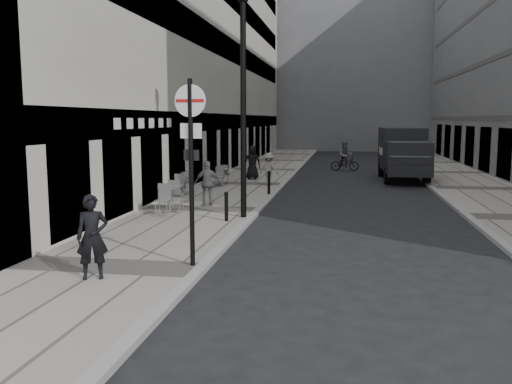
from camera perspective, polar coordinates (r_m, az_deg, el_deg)
ground at (r=9.05m, az=-10.88°, el=-13.40°), size 120.00×120.00×0.00m
sidewalk at (r=26.57m, az=-1.48°, el=0.80°), size 4.00×60.00×0.12m
far_sidewalk at (r=26.78m, az=22.31°, el=0.28°), size 4.00×60.00×0.12m
building_left at (r=34.12m, az=-6.29°, el=17.34°), size 4.00×45.00×18.00m
building_far at (r=64.39m, az=8.29°, el=14.51°), size 24.00×16.00×22.00m
walking_man at (r=11.07m, az=-16.85°, el=-4.55°), size 0.72×0.61×1.67m
sign_post at (r=11.42m, az=-6.87°, el=4.65°), size 0.68×0.13×3.94m
lamppost at (r=17.15m, az=-1.35°, el=10.42°), size 0.32×0.32×7.08m
bollard_near at (r=16.70m, az=-3.14°, el=-1.62°), size 0.11×0.11×0.85m
bollard_far at (r=22.64m, az=1.37°, el=0.92°), size 0.12×0.12×0.92m
panel_van at (r=29.96m, az=15.20°, el=4.20°), size 2.31×5.95×2.78m
cyclist at (r=34.74m, az=9.34°, el=3.43°), size 1.78×0.71×1.88m
pedestrian_a at (r=19.65m, az=-5.11°, el=0.92°), size 1.02×0.57×1.63m
pedestrian_b at (r=25.80m, az=1.37°, el=2.43°), size 1.09×0.78×1.53m
pedestrian_c at (r=28.32m, az=-0.39°, el=3.15°), size 1.00×0.80×1.77m
cafe_table_near at (r=18.37m, az=-9.08°, el=-0.54°), size 0.80×1.82×1.03m
cafe_table_mid at (r=25.82m, az=-3.60°, el=1.76°), size 0.72×1.62×0.92m
cafe_table_far at (r=22.47m, az=-7.72°, el=0.83°), size 0.72×1.63×0.93m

